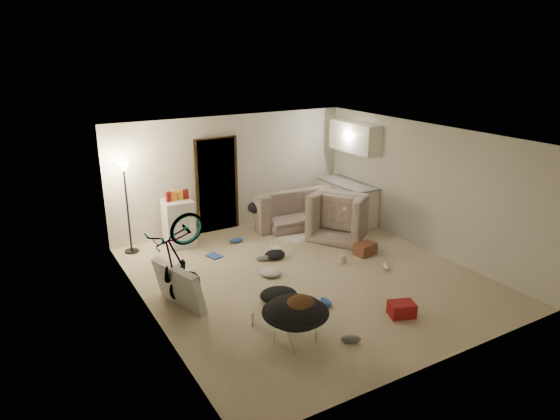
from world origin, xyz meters
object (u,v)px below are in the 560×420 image
saucer_chair (295,318)px  drink_case_b (402,309)px  floor_lamp (125,189)px  tv_box (179,286)px  juicer (342,258)px  sofa (297,210)px  bicycle (178,282)px  mini_fridge (178,223)px  kitchen_counter (347,203)px  drink_case_a (365,249)px  armchair (344,219)px

saucer_chair → drink_case_b: 1.80m
floor_lamp → saucer_chair: bearing=-75.4°
tv_box → juicer: 3.22m
floor_lamp → sofa: (3.73, -0.20, -0.99)m
floor_lamp → bicycle: 2.71m
sofa → juicer: bearing=83.4°
floor_lamp → tv_box: floor_lamp is taller
floor_lamp → juicer: bearing=-37.3°
bicycle → drink_case_b: 3.45m
mini_fridge → drink_case_b: (1.94, -4.43, -0.36)m
juicer → bicycle: bearing=-179.3°
sofa → tv_box: tv_box is taller
floor_lamp → saucer_chair: size_ratio=1.97×
mini_fridge → saucer_chair: bearing=-84.0°
saucer_chair → sofa: bearing=57.9°
kitchen_counter → mini_fridge: (-3.87, 0.55, 0.03)m
floor_lamp → juicer: floor_lamp is taller
floor_lamp → sofa: floor_lamp is taller
drink_case_a → juicer: bearing=179.5°
floor_lamp → sofa: 3.86m
kitchen_counter → drink_case_a: (-0.91, -1.78, -0.32)m
kitchen_counter → saucer_chair: (-3.70, -3.69, -0.05)m
kitchen_counter → armchair: kitchen_counter is taller
kitchen_counter → drink_case_b: bearing=-116.4°
juicer → drink_case_b: bearing=-101.3°
armchair → mini_fridge: 3.47m
saucer_chair → juicer: saucer_chair is taller
drink_case_a → juicer: (-0.62, -0.09, -0.03)m
drink_case_a → drink_case_b: bearing=-124.3°
sofa → saucer_chair: saucer_chair is taller
saucer_chair → drink_case_a: 3.39m
drink_case_b → juicer: (0.40, 2.02, -0.02)m
drink_case_b → juicer: drink_case_b is taller
saucer_chair → kitchen_counter: bearing=44.9°
armchair → bicycle: 4.26m
mini_fridge → tv_box: size_ratio=0.90×
mini_fridge → drink_case_b: mini_fridge is taller
floor_lamp → armchair: size_ratio=1.57×
tv_box → mini_fridge: bearing=54.3°
floor_lamp → drink_case_b: floor_lamp is taller
floor_lamp → mini_fridge: (0.96, -0.10, -0.83)m
armchair → bicycle: bearing=73.2°
sofa → drink_case_a: size_ratio=5.43×
drink_case_a → mini_fridge: bearing=133.4°
armchair → floor_lamp: bearing=38.9°
drink_case_b → saucer_chair: bearing=-166.3°
mini_fridge → tv_box: 2.62m
sofa → saucer_chair: (-2.60, -4.14, 0.07)m
bicycle → sofa: bearing=-63.3°
bicycle → tv_box: size_ratio=1.49×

